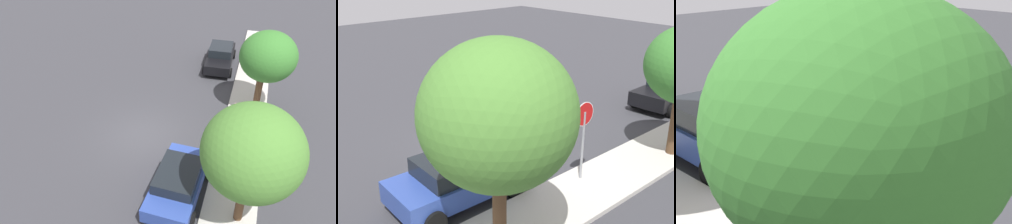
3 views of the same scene
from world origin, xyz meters
The scene contains 6 objects.
ground_plane centered at (0.00, 0.00, 0.00)m, with size 60.00×60.00×0.00m, color #38383D.
sidewalk_curb centered at (0.00, 4.95, 0.07)m, with size 32.00×2.12×0.14m, color beige.
stop_sign centered at (-0.13, 4.43, 1.81)m, with size 0.75×0.08×2.65m.
parked_car_blue centered at (3.30, 2.77, 0.74)m, with size 4.04×2.12×1.42m.
parked_car_black centered at (-8.87, 2.57, 0.74)m, with size 4.44×2.08×1.47m.
street_tree_mid_block centered at (4.00, 5.36, 3.57)m, with size 3.38×3.38×5.21m.
Camera 2 is at (9.22, 11.57, 6.75)m, focal length 45.00 mm.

